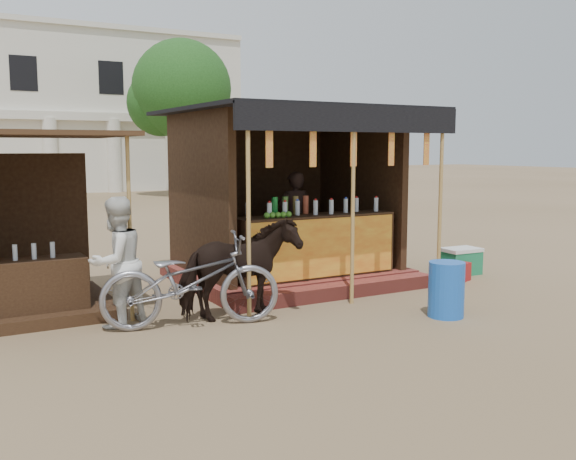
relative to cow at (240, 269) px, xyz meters
The scene contains 10 objects.
ground 1.85m from the cow, 65.58° to the right, with size 120.00×120.00×0.00m, color #846B4C.
main_stall 2.51m from the cow, 45.83° to the left, with size 3.60×3.61×2.78m.
secondary_stall 2.97m from the cow, 145.93° to the left, with size 2.40×2.40×2.38m.
cow is the anchor object (origin of this frame).
motorbike 0.68m from the cow, behind, with size 0.76×2.17×1.14m, color gray.
bystander 1.52m from the cow, 163.78° to the left, with size 0.77×0.60×1.59m, color silver.
blue_barrel 2.68m from the cow, 27.11° to the right, with size 0.46×0.46×0.72m, color blue.
red_crate 4.17m from the cow, ahead, with size 0.41×0.36×0.30m, color maroon.
cooler 4.67m from the cow, ahead, with size 0.66×0.46×0.46m.
tree 21.94m from the cow, 72.39° to the left, with size 4.50×4.40×7.00m.
Camera 1 is at (-4.10, -5.71, 2.17)m, focal length 40.00 mm.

